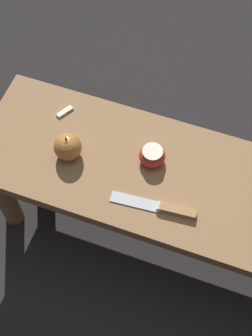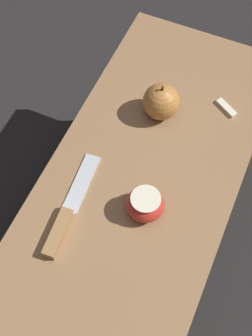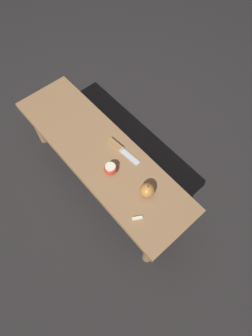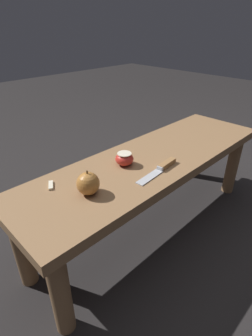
# 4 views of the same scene
# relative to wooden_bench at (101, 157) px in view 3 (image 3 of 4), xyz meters

# --- Properties ---
(ground_plane) EXTENTS (8.00, 8.00, 0.00)m
(ground_plane) POSITION_rel_wooden_bench_xyz_m (0.00, 0.00, -0.33)
(ground_plane) COLOR black
(wooden_bench) EXTENTS (1.27, 0.38, 0.39)m
(wooden_bench) POSITION_rel_wooden_bench_xyz_m (0.00, 0.00, 0.00)
(wooden_bench) COLOR olive
(wooden_bench) RESTS_ON ground_plane
(knife) EXTENTS (0.23, 0.05, 0.02)m
(knife) POSITION_rel_wooden_bench_xyz_m (0.06, 0.10, 0.07)
(knife) COLOR #B7BABF
(knife) RESTS_ON wooden_bench
(apple_whole) EXTENTS (0.08, 0.08, 0.09)m
(apple_whole) POSITION_rel_wooden_bench_xyz_m (0.37, 0.03, 0.10)
(apple_whole) COLOR #B27233
(apple_whole) RESTS_ON wooden_bench
(apple_cut) EXTENTS (0.07, 0.07, 0.05)m
(apple_cut) POSITION_rel_wooden_bench_xyz_m (0.14, -0.03, 0.09)
(apple_cut) COLOR red
(apple_cut) RESTS_ON wooden_bench
(apple_slice_near_knife) EXTENTS (0.04, 0.05, 0.01)m
(apple_slice_near_knife) POSITION_rel_wooden_bench_xyz_m (0.43, -0.10, 0.07)
(apple_slice_near_knife) COLOR beige
(apple_slice_near_knife) RESTS_ON wooden_bench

